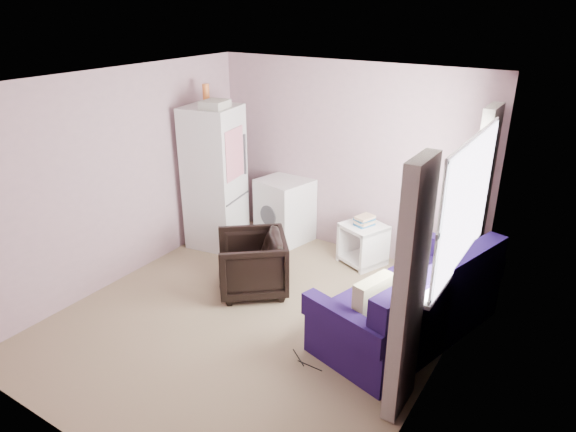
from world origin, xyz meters
name	(u,v)px	position (x,y,z in m)	size (l,w,h in m)	color
room	(253,212)	(0.02, 0.01, 1.25)	(3.84, 4.24, 2.54)	#917D5F
armchair	(252,261)	(-0.36, 0.46, 0.39)	(0.76, 0.71, 0.78)	black
fridge	(215,177)	(-1.53, 1.25, 0.98)	(0.77, 0.76, 2.19)	silver
washing_machine	(285,209)	(-0.80, 1.85, 0.47)	(0.76, 0.76, 0.90)	silver
side_table	(363,241)	(0.44, 1.80, 0.31)	(0.64, 0.64, 0.66)	white
sofa	(413,305)	(1.51, 0.64, 0.34)	(1.46, 2.26, 0.93)	#20104B
window_dressing	(451,241)	(1.78, 0.70, 1.11)	(0.17, 2.62, 2.18)	white
floor_cables	(304,362)	(0.83, -0.33, 0.01)	(0.40, 0.17, 0.01)	black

